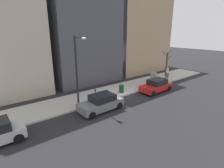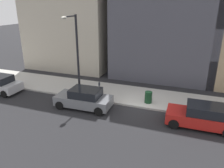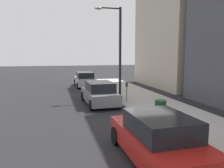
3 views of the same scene
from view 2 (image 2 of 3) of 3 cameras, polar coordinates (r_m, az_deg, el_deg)
ground_plane at (r=16.67m, az=7.23°, el=-6.31°), size 120.00×120.00×0.00m
sidewalk at (r=18.41m, az=8.69°, el=-3.44°), size 4.00×36.00×0.15m
parked_car_red at (r=15.06m, az=22.34°, el=-7.75°), size 1.98×4.23×1.52m
parked_car_grey at (r=16.50m, az=-7.30°, el=-3.77°), size 2.04×4.26×1.52m
parking_meter at (r=17.65m, az=-3.32°, el=-1.13°), size 0.14×0.10×1.35m
streetlamp at (r=17.45m, az=-9.46°, el=8.80°), size 1.97×0.32×6.50m
trash_bin at (r=17.14m, az=9.48°, el=-3.44°), size 0.56×0.56×0.90m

